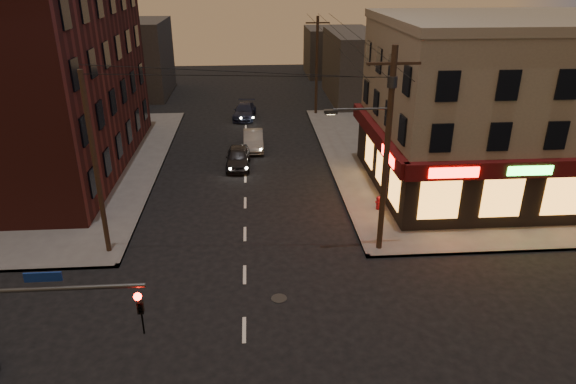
{
  "coord_description": "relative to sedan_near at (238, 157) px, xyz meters",
  "views": [
    {
      "loc": [
        0.54,
        -16.5,
        13.21
      ],
      "look_at": [
        2.2,
        6.19,
        3.2
      ],
      "focal_mm": 32.0,
      "sensor_mm": 36.0,
      "label": 1
    }
  ],
  "objects": [
    {
      "name": "bg_building_ne_b",
      "position": [
        12.5,
        33.76,
        2.29
      ],
      "size": [
        8.0,
        8.0,
        6.0
      ],
      "primitive_type": "cube",
      "color": "#3F3D3A",
      "rests_on": "ground"
    },
    {
      "name": "sedan_mid",
      "position": [
        1.13,
        3.93,
        0.0
      ],
      "size": [
        1.53,
        4.34,
        1.43
      ],
      "primitive_type": "imported",
      "rotation": [
        0.0,
        0.0,
        0.0
      ],
      "color": "slate",
      "rests_on": "ground"
    },
    {
      "name": "utility_pole_far",
      "position": [
        7.3,
        13.76,
        3.94
      ],
      "size": [
        0.26,
        0.26,
        9.0
      ],
      "primitive_type": "cylinder",
      "color": "#382619",
      "rests_on": "sidewalk_ne"
    },
    {
      "name": "sedan_near",
      "position": [
        0.0,
        0.0,
        0.0
      ],
      "size": [
        1.78,
        4.22,
        1.42
      ],
      "primitive_type": "imported",
      "rotation": [
        0.0,
        0.0,
        -0.02
      ],
      "color": "black",
      "rests_on": "ground"
    },
    {
      "name": "ground",
      "position": [
        0.5,
        -18.24,
        -0.71
      ],
      "size": [
        120.0,
        120.0,
        0.0
      ],
      "primitive_type": "plane",
      "color": "black",
      "rests_on": "ground"
    },
    {
      "name": "brick_apartment",
      "position": [
        -14.0,
        0.76,
        5.94
      ],
      "size": [
        12.0,
        20.0,
        13.0
      ],
      "primitive_type": "cube",
      "color": "#4A1B18",
      "rests_on": "sidewalk_nw"
    },
    {
      "name": "utility_pole_main",
      "position": [
        7.18,
        -12.44,
        5.05
      ],
      "size": [
        4.2,
        0.44,
        10.0
      ],
      "color": "#382619",
      "rests_on": "sidewalk_ne"
    },
    {
      "name": "traffic_signal",
      "position": [
        -5.07,
        -23.84,
        3.44
      ],
      "size": [
        4.49,
        0.32,
        6.47
      ],
      "color": "#333538",
      "rests_on": "ground"
    },
    {
      "name": "bg_building_nw",
      "position": [
        -12.5,
        23.76,
        3.29
      ],
      "size": [
        9.0,
        10.0,
        8.0
      ],
      "primitive_type": "cube",
      "color": "#3F3D3A",
      "rests_on": "ground"
    },
    {
      "name": "sidewalk_ne",
      "position": [
        18.5,
        0.76,
        -0.64
      ],
      "size": [
        24.0,
        28.0,
        0.15
      ],
      "primitive_type": "cube",
      "color": "#514F4C",
      "rests_on": "ground"
    },
    {
      "name": "sedan_far",
      "position": [
        0.4,
        13.0,
        -0.03
      ],
      "size": [
        2.38,
        4.88,
        1.37
      ],
      "primitive_type": "imported",
      "rotation": [
        0.0,
        0.0,
        -0.1
      ],
      "color": "#1B2036",
      "rests_on": "ground"
    },
    {
      "name": "pizza_building",
      "position": [
        16.43,
        -4.81,
        4.63
      ],
      "size": [
        15.85,
        12.85,
        10.5
      ],
      "color": "gray",
      "rests_on": "sidewalk_ne"
    },
    {
      "name": "utility_pole_west",
      "position": [
        -6.3,
        -11.74,
        3.94
      ],
      "size": [
        0.24,
        0.24,
        9.0
      ],
      "primitive_type": "cylinder",
      "color": "#382619",
      "rests_on": "sidewalk_nw"
    },
    {
      "name": "fire_hydrant",
      "position": [
        8.3,
        -7.99,
        -0.12
      ],
      "size": [
        0.37,
        0.37,
        0.81
      ],
      "rotation": [
        0.0,
        0.0,
        -0.18
      ],
      "color": "maroon",
      "rests_on": "sidewalk_ne"
    },
    {
      "name": "bg_building_ne_a",
      "position": [
        14.5,
        19.76,
        2.79
      ],
      "size": [
        10.0,
        12.0,
        7.0
      ],
      "primitive_type": "cube",
      "color": "#3F3D3A",
      "rests_on": "ground"
    }
  ]
}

